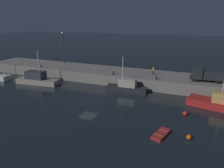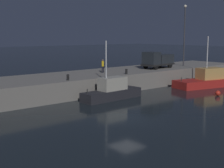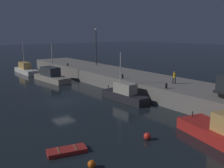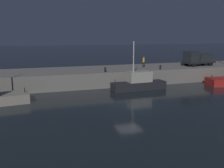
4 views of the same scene
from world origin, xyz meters
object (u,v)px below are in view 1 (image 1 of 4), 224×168
at_px(dockworker, 153,70).
at_px(fishing_boat_white, 222,103).
at_px(fishing_trawler_red, 127,87).
at_px(mooring_buoy_near, 185,114).
at_px(mooring_buoy_mid, 189,137).
at_px(utility_truck, 206,74).
at_px(bollard_east, 41,66).
at_px(fishing_boat_blue, 37,79).
at_px(bollard_central, 113,73).
at_px(bollard_west, 156,78).
at_px(lamp_post_west, 63,45).
at_px(dinghy_orange_near, 161,134).

bearing_deg(dockworker, fishing_boat_white, -32.40).
bearing_deg(fishing_trawler_red, mooring_buoy_near, -30.84).
relative_size(fishing_trawler_red, mooring_buoy_mid, 13.48).
xyz_separation_m(utility_truck, bollard_east, (-34.44, -2.19, -0.99)).
xyz_separation_m(fishing_trawler_red, fishing_boat_blue, (-18.53, -2.24, 0.07)).
bearing_deg(bollard_central, fishing_boat_white, -13.23).
height_order(fishing_trawler_red, bollard_central, fishing_trawler_red).
distance_m(dockworker, bollard_east, 25.20).
bearing_deg(bollard_east, mooring_buoy_mid, -24.64).
bearing_deg(fishing_boat_blue, bollard_west, 12.18).
bearing_deg(mooring_buoy_mid, bollard_west, 114.34).
height_order(fishing_boat_white, mooring_buoy_near, fishing_boat_white).
relative_size(fishing_boat_blue, mooring_buoy_mid, 16.56).
bearing_deg(bollard_central, bollard_east, -180.00).
bearing_deg(bollard_central, mooring_buoy_mid, -44.73).
relative_size(mooring_buoy_mid, lamp_post_west, 0.07).
relative_size(fishing_boat_white, utility_truck, 1.69).
distance_m(dockworker, bollard_west, 3.38).
bearing_deg(dinghy_orange_near, utility_truck, 76.66).
distance_m(lamp_post_west, dockworker, 22.98).
xyz_separation_m(fishing_trawler_red, bollard_west, (4.65, 2.76, 1.54)).
bearing_deg(mooring_buoy_mid, dockworker, 114.09).
height_order(lamp_post_west, utility_truck, lamp_post_west).
bearing_deg(bollard_west, bollard_central, -180.00).
relative_size(fishing_trawler_red, lamp_post_west, 0.98).
xyz_separation_m(fishing_boat_blue, bollard_west, (23.18, 5.00, 1.47)).
xyz_separation_m(bollard_west, bollard_east, (-26.29, -0.00, -0.05)).
xyz_separation_m(fishing_boat_white, bollard_east, (-36.88, 4.48, 1.54)).
distance_m(dinghy_orange_near, bollard_west, 16.21).
distance_m(fishing_trawler_red, bollard_west, 5.63).
bearing_deg(bollard_west, lamp_post_west, 167.14).
distance_m(fishing_trawler_red, mooring_buoy_near, 12.35).
relative_size(dinghy_orange_near, mooring_buoy_near, 5.05).
xyz_separation_m(mooring_buoy_near, bollard_west, (-5.93, 9.08, 2.14)).
relative_size(lamp_post_west, utility_truck, 1.35).
bearing_deg(dockworker, mooring_buoy_near, -59.24).
height_order(fishing_boat_blue, bollard_west, fishing_boat_blue).
bearing_deg(bollard_west, utility_truck, 15.03).
bearing_deg(mooring_buoy_mid, mooring_buoy_near, 98.80).
height_order(lamp_post_west, bollard_east, lamp_post_west).
relative_size(fishing_boat_white, dinghy_orange_near, 3.05).
xyz_separation_m(fishing_trawler_red, dinghy_orange_near, (8.60, -12.80, -0.75)).
bearing_deg(utility_truck, bollard_east, -176.36).
relative_size(fishing_boat_blue, lamp_post_west, 1.20).
height_order(fishing_trawler_red, lamp_post_west, lamp_post_west).
distance_m(dinghy_orange_near, utility_truck, 18.52).
xyz_separation_m(mooring_buoy_mid, bollard_east, (-33.18, 15.22, 2.12)).
xyz_separation_m(dinghy_orange_near, mooring_buoy_mid, (2.94, 0.34, 0.12)).
bearing_deg(dockworker, bollard_east, -173.04).
height_order(fishing_boat_blue, lamp_post_west, lamp_post_west).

